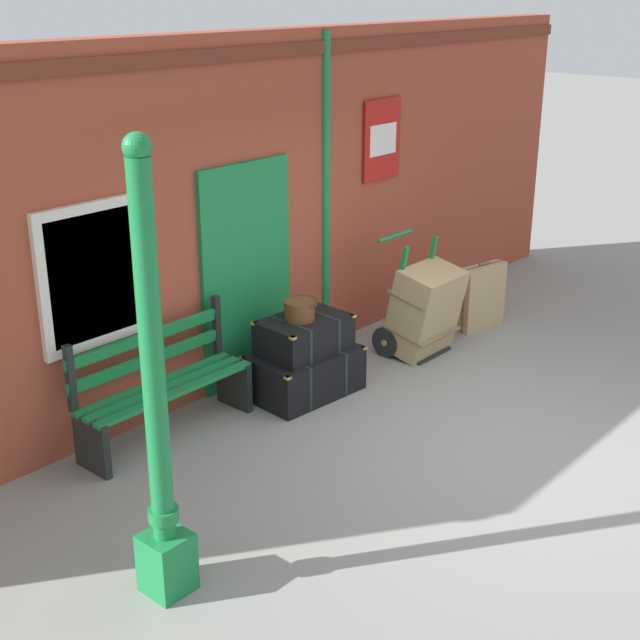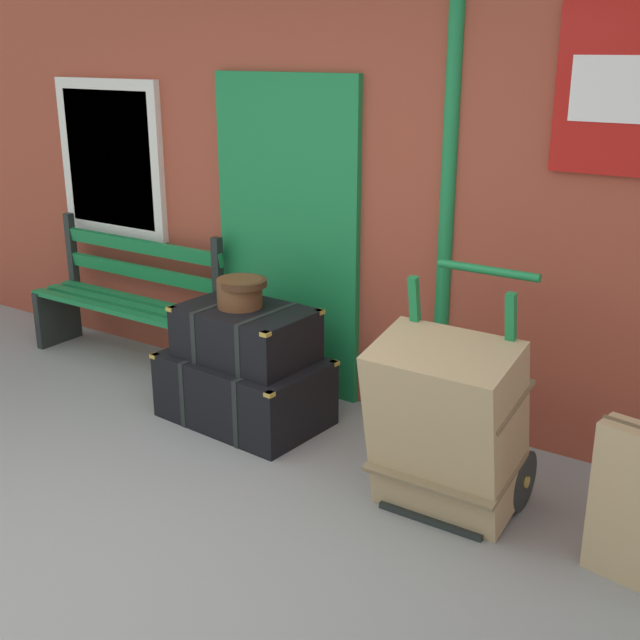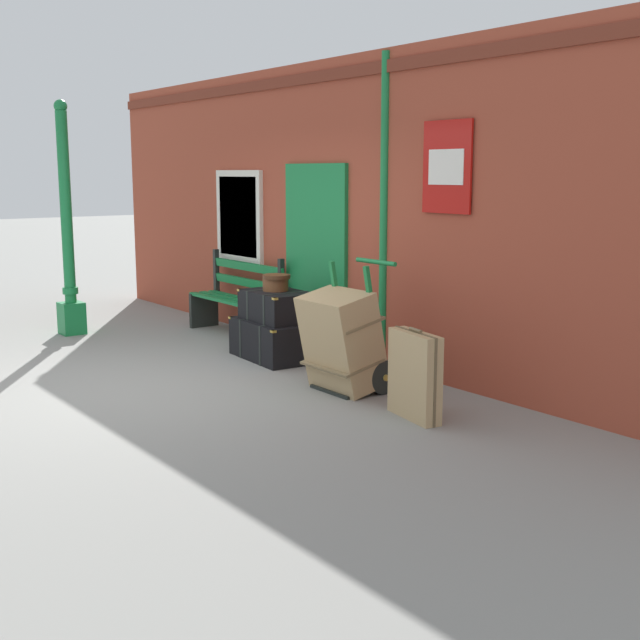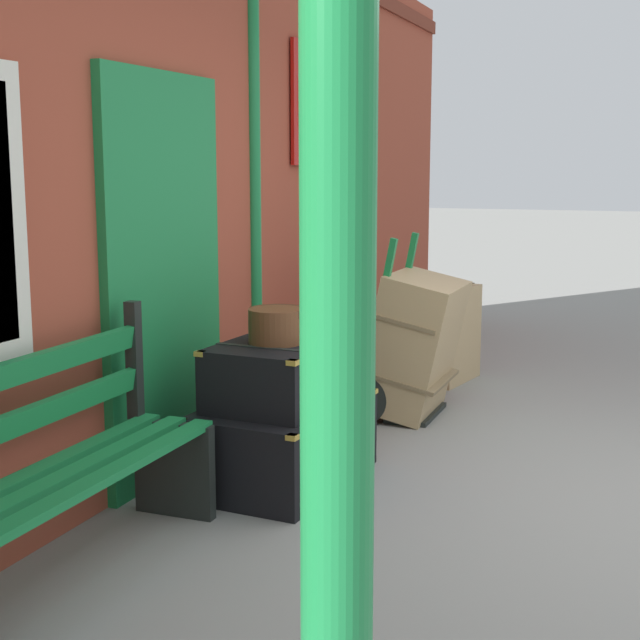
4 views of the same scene
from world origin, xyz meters
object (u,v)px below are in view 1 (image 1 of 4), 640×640
(round_hatbox, at_px, (300,309))
(large_brown_trunk, at_px, (424,310))
(steamer_trunk_middle, at_px, (304,335))
(steamer_trunk_base, at_px, (304,373))
(lamp_post, at_px, (158,437))
(porters_trolley, at_px, (410,325))
(suitcase_brown, at_px, (482,297))
(platform_bench, at_px, (162,386))

(round_hatbox, height_order, large_brown_trunk, large_brown_trunk)
(steamer_trunk_middle, distance_m, round_hatbox, 0.27)
(steamer_trunk_base, bearing_deg, steamer_trunk_middle, 40.99)
(lamp_post, bearing_deg, porters_trolley, 15.60)
(large_brown_trunk, relative_size, suitcase_brown, 1.25)
(steamer_trunk_middle, bearing_deg, large_brown_trunk, -11.05)
(large_brown_trunk, bearing_deg, steamer_trunk_base, 169.50)
(steamer_trunk_middle, distance_m, suitcase_brown, 2.56)
(platform_bench, distance_m, steamer_trunk_middle, 1.43)
(suitcase_brown, bearing_deg, large_brown_trunk, 177.08)
(round_hatbox, bearing_deg, porters_trolley, -4.84)
(round_hatbox, distance_m, large_brown_trunk, 1.61)
(platform_bench, relative_size, steamer_trunk_base, 1.51)
(platform_bench, height_order, round_hatbox, platform_bench)
(lamp_post, bearing_deg, platform_bench, 51.09)
(lamp_post, distance_m, large_brown_trunk, 4.36)
(steamer_trunk_base, xyz_separation_m, large_brown_trunk, (1.51, -0.28, 0.27))
(lamp_post, xyz_separation_m, suitcase_brown, (5.23, 0.95, -0.72))
(platform_bench, bearing_deg, porters_trolley, -9.02)
(steamer_trunk_middle, xyz_separation_m, suitcase_brown, (2.52, -0.34, -0.22))
(steamer_trunk_base, distance_m, porters_trolley, 1.51)
(porters_trolley, height_order, large_brown_trunk, porters_trolley)
(steamer_trunk_middle, distance_m, large_brown_trunk, 1.53)
(platform_bench, distance_m, suitcase_brown, 3.97)
(porters_trolley, bearing_deg, steamer_trunk_base, 175.98)
(suitcase_brown, bearing_deg, platform_bench, 170.09)
(lamp_post, relative_size, steamer_trunk_middle, 3.41)
(steamer_trunk_base, distance_m, suitcase_brown, 2.56)
(round_hatbox, distance_m, suitcase_brown, 2.63)
(steamer_trunk_base, height_order, steamer_trunk_middle, steamer_trunk_middle)
(round_hatbox, bearing_deg, large_brown_trunk, -11.18)
(platform_bench, distance_m, large_brown_trunk, 2.95)
(steamer_trunk_base, bearing_deg, platform_bench, 165.64)
(lamp_post, distance_m, porters_trolley, 4.43)
(large_brown_trunk, bearing_deg, porters_trolley, 90.00)
(lamp_post, height_order, steamer_trunk_middle, lamp_post)
(porters_trolley, relative_size, suitcase_brown, 1.58)
(porters_trolley, bearing_deg, large_brown_trunk, -90.00)
(large_brown_trunk, bearing_deg, lamp_post, -166.62)
(steamer_trunk_middle, height_order, suitcase_brown, suitcase_brown)
(steamer_trunk_base, bearing_deg, lamp_post, -154.58)
(steamer_trunk_base, xyz_separation_m, steamer_trunk_middle, (0.01, 0.01, 0.37))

